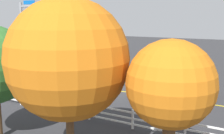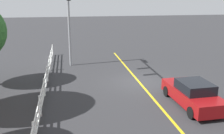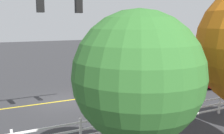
# 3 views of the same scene
# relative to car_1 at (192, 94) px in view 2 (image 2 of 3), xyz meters

# --- Properties ---
(ground_plane) EXTENTS (120.00, 120.00, 0.00)m
(ground_plane) POSITION_rel_car_1_xyz_m (4.52, 1.87, -0.70)
(ground_plane) COLOR #2D2D30
(lane_center_stripe) EXTENTS (28.00, 0.16, 0.01)m
(lane_center_stripe) POSITION_rel_car_1_xyz_m (0.52, 1.87, -0.70)
(lane_center_stripe) COLOR gold
(lane_center_stripe) RESTS_ON ground_plane
(signal_assembly) EXTENTS (6.64, 0.38, 7.31)m
(signal_assembly) POSITION_rel_car_1_xyz_m (8.21, 6.69, 4.41)
(signal_assembly) COLOR gray
(signal_assembly) RESTS_ON ground_plane
(car_1) EXTENTS (4.69, 2.04, 1.48)m
(car_1) POSITION_rel_car_1_xyz_m (0.00, 0.00, 0.00)
(car_1) COLOR maroon
(car_1) RESTS_ON ground_plane
(white_rail_fence) EXTENTS (26.10, 0.10, 1.15)m
(white_rail_fence) POSITION_rel_car_1_xyz_m (1.52, 8.48, -0.10)
(white_rail_fence) COLOR white
(white_rail_fence) RESTS_ON ground_plane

